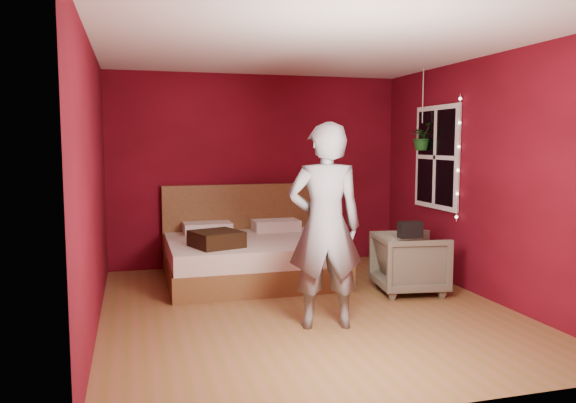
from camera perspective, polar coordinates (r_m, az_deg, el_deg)
name	(u,v)px	position (r m, az deg, el deg)	size (l,w,h in m)	color
floor	(306,309)	(5.79, 1.82, -10.86)	(4.50, 4.50, 0.00)	brown
room_walls	(306,143)	(5.54, 1.88, 5.99)	(4.04, 4.54, 2.62)	maroon
window	(436,157)	(7.18, 14.83, 4.36)	(0.05, 0.97, 1.27)	white
fairy_lights	(458,158)	(6.72, 16.92, 4.20)	(0.04, 0.04, 1.45)	silver
bed	(250,255)	(7.00, -3.90, -5.46)	(2.03, 1.73, 1.12)	brown
person	(325,226)	(5.07, 3.78, -2.52)	(0.68, 0.45, 1.86)	slate
armchair	(410,263)	(6.47, 12.27, -6.11)	(0.72, 0.74, 0.68)	#6A6853
handbag	(410,230)	(6.08, 12.30, -2.81)	(0.25, 0.12, 0.18)	black
throw_pillow	(216,239)	(6.40, -7.28, -3.79)	(0.50, 0.50, 0.18)	black
hanging_plant	(422,137)	(7.32, 13.45, 6.43)	(0.37, 0.34, 1.02)	silver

